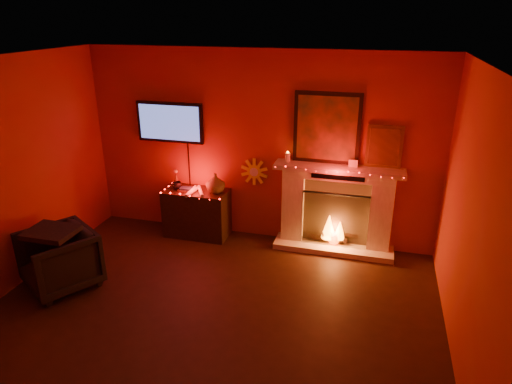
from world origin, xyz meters
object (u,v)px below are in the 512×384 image
at_px(armchair, 59,260).
at_px(tv, 170,123).
at_px(fireplace, 336,200).
at_px(sunburst_clock, 254,172).
at_px(console_table, 198,210).

bearing_deg(armchair, tv, 103.95).
bearing_deg(fireplace, sunburst_clock, 175.63).
bearing_deg(tv, console_table, -23.66).
height_order(tv, sunburst_clock, tv).
bearing_deg(console_table, sunburst_clock, 15.25).
relative_size(fireplace, armchair, 2.73).
bearing_deg(sunburst_clock, armchair, -134.36).
distance_m(tv, sunburst_clock, 1.41).
bearing_deg(console_table, tv, 156.34).
bearing_deg(fireplace, armchair, -149.07).
bearing_deg(sunburst_clock, fireplace, -4.37).
bearing_deg(tv, armchair, -108.77).
bearing_deg(sunburst_clock, tv, -178.76).
xyz_separation_m(tv, console_table, (0.44, -0.19, -1.25)).
distance_m(console_table, armchair, 2.04).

